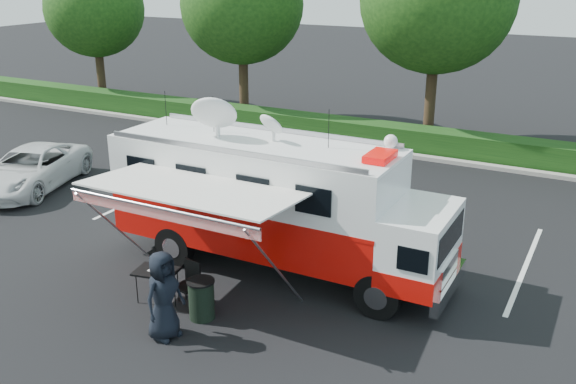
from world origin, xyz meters
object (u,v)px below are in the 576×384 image
object	(u,v)px
command_truck	(276,203)
white_suv	(33,188)
folding_table	(156,272)
trash_bin	(201,299)

from	to	relation	value
command_truck	white_suv	distance (m)	10.56
command_truck	folding_table	distance (m)	3.32
command_truck	white_suv	xyz separation A→B (m)	(-10.31, 1.43, -1.77)
folding_table	white_suv	bearing A→B (deg)	154.46
trash_bin	command_truck	bearing A→B (deg)	84.70
command_truck	folding_table	size ratio (longest dim) A/B	8.14
folding_table	command_truck	bearing A→B (deg)	60.99
folding_table	trash_bin	bearing A→B (deg)	-3.78
trash_bin	folding_table	bearing A→B (deg)	176.22
white_suv	trash_bin	size ratio (longest dim) A/B	5.53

